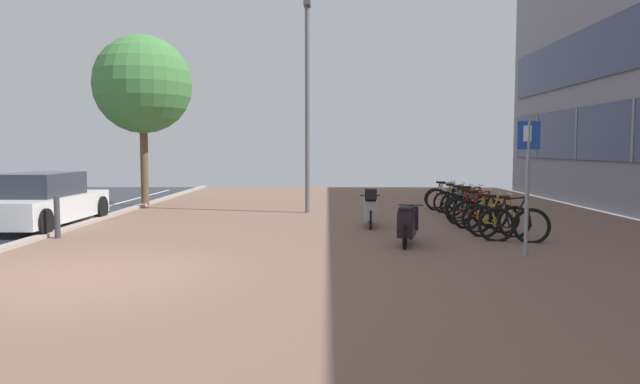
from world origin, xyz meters
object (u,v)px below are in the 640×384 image
(bicycle_rack_01, at_px, (499,221))
(scooter_mid, at_px, (370,209))
(bicycle_rack_02, at_px, (490,218))
(bicycle_rack_08, at_px, (456,202))
(bollard_far, at_px, (57,217))
(bicycle_rack_00, at_px, (514,225))
(bicycle_rack_07, at_px, (463,204))
(bicycle_rack_05, at_px, (472,208))
(scooter_near, at_px, (407,225))
(bicycle_rack_06, at_px, (467,206))
(bicycle_rack_10, at_px, (445,198))
(street_tree, at_px, (143,85))
(bicycle_rack_03, at_px, (480,214))
(parking_sign, at_px, (528,173))
(bicycle_rack_04, at_px, (473,211))
(parked_car_near, at_px, (41,202))
(lamp_post, at_px, (307,97))
(bicycle_rack_09, at_px, (447,200))

(bicycle_rack_01, height_order, scooter_mid, scooter_mid)
(bicycle_rack_02, xyz_separation_m, scooter_mid, (-2.67, 0.85, 0.11))
(bicycle_rack_08, xyz_separation_m, bollard_far, (-9.59, -4.98, 0.12))
(bicycle_rack_00, xyz_separation_m, bicycle_rack_07, (0.06, 4.69, -0.03))
(bicycle_rack_05, bearing_deg, scooter_near, -120.37)
(bicycle_rack_06, xyz_separation_m, bicycle_rack_07, (0.05, 0.67, 0.00))
(bicycle_rack_02, height_order, bicycle_rack_10, bicycle_rack_02)
(scooter_near, distance_m, street_tree, 11.55)
(bicycle_rack_01, height_order, bollard_far, bicycle_rack_01)
(bicycle_rack_05, relative_size, bollard_far, 1.52)
(bicycle_rack_03, height_order, parking_sign, parking_sign)
(street_tree, bearing_deg, bicycle_rack_10, -4.07)
(bollard_far, bearing_deg, scooter_mid, 14.85)
(street_tree, bearing_deg, bicycle_rack_01, -34.42)
(bicycle_rack_00, bearing_deg, bicycle_rack_04, 93.69)
(bicycle_rack_03, bearing_deg, bicycle_rack_07, 85.49)
(bicycle_rack_05, distance_m, scooter_near, 4.38)
(bicycle_rack_07, height_order, bicycle_rack_10, same)
(bicycle_rack_00, height_order, bicycle_rack_08, bicycle_rack_00)
(bicycle_rack_04, xyz_separation_m, bicycle_rack_08, (0.16, 2.68, -0.01))
(bicycle_rack_08, bearing_deg, bicycle_rack_06, -89.33)
(bicycle_rack_08, relative_size, parked_car_near, 0.32)
(bicycle_rack_05, bearing_deg, lamp_post, 154.94)
(bicycle_rack_09, distance_m, parked_car_near, 11.38)
(bicycle_rack_05, bearing_deg, bicycle_rack_01, -91.74)
(bicycle_rack_03, xyz_separation_m, bicycle_rack_04, (-0.02, 0.67, -0.01))
(bicycle_rack_05, relative_size, parked_car_near, 0.32)
(bicycle_rack_00, height_order, bicycle_rack_01, bicycle_rack_00)
(bicycle_rack_02, xyz_separation_m, scooter_near, (-2.14, -1.77, 0.07))
(bicycle_rack_08, relative_size, scooter_mid, 0.77)
(bicycle_rack_03, distance_m, parked_car_near, 10.66)
(bicycle_rack_06, xyz_separation_m, scooter_mid, (-2.78, -1.83, 0.12))
(bollard_far, bearing_deg, bicycle_rack_03, 9.80)
(bicycle_rack_02, relative_size, parked_car_near, 0.30)
(bicycle_rack_02, xyz_separation_m, lamp_post, (-4.31, 4.06, 3.10))
(bicycle_rack_04, bearing_deg, scooter_mid, -169.27)
(bicycle_rack_04, xyz_separation_m, lamp_post, (-4.24, 2.72, 3.10))
(scooter_mid, height_order, parking_sign, parking_sign)
(scooter_mid, bearing_deg, bicycle_rack_05, 22.89)
(bollard_far, bearing_deg, bicycle_rack_07, 24.06)
(bicycle_rack_02, bearing_deg, bicycle_rack_00, -85.60)
(bicycle_rack_07, bearing_deg, bicycle_rack_09, 97.24)
(parked_car_near, xyz_separation_m, street_tree, (0.89, 5.24, 3.39))
(parked_car_near, height_order, street_tree, street_tree)
(scooter_mid, height_order, street_tree, street_tree)
(bicycle_rack_00, xyz_separation_m, bicycle_rack_02, (-0.10, 1.34, -0.02))
(street_tree, bearing_deg, bicycle_rack_04, -25.83)
(scooter_near, bearing_deg, lamp_post, 110.47)
(bicycle_rack_06, bearing_deg, bicycle_rack_03, -94.58)
(bicycle_rack_01, bearing_deg, bicycle_rack_10, 89.54)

